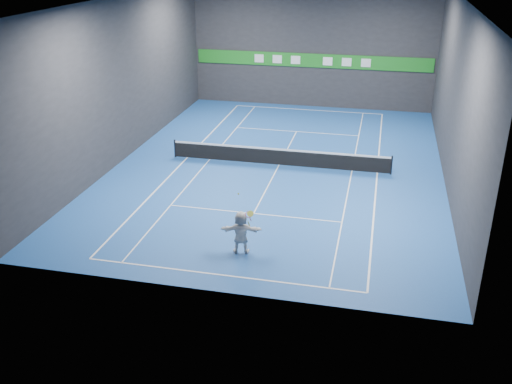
% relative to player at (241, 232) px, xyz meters
% --- Properties ---
extents(ground, '(26.00, 26.00, 0.00)m').
position_rel_player_xyz_m(ground, '(-0.31, 10.03, -0.91)').
color(ground, '#1B4B98').
rests_on(ground, ground).
extents(wall_back, '(18.00, 0.10, 9.00)m').
position_rel_player_xyz_m(wall_back, '(-0.31, 23.03, 3.59)').
color(wall_back, '#27272A').
rests_on(wall_back, ground).
extents(wall_front, '(18.00, 0.10, 9.00)m').
position_rel_player_xyz_m(wall_front, '(-0.31, -2.97, 3.59)').
color(wall_front, '#27272A').
rests_on(wall_front, ground).
extents(wall_left, '(0.10, 26.00, 9.00)m').
position_rel_player_xyz_m(wall_left, '(-9.31, 10.03, 3.59)').
color(wall_left, '#27272A').
rests_on(wall_left, ground).
extents(wall_right, '(0.10, 26.00, 9.00)m').
position_rel_player_xyz_m(wall_right, '(8.69, 10.03, 3.59)').
color(wall_right, '#27272A').
rests_on(wall_right, ground).
extents(baseline_near, '(10.98, 0.08, 0.01)m').
position_rel_player_xyz_m(baseline_near, '(-0.31, -1.86, -0.91)').
color(baseline_near, white).
rests_on(baseline_near, ground).
extents(baseline_far, '(10.98, 0.08, 0.01)m').
position_rel_player_xyz_m(baseline_far, '(-0.31, 21.92, -0.91)').
color(baseline_far, white).
rests_on(baseline_far, ground).
extents(sideline_doubles_left, '(0.08, 23.78, 0.01)m').
position_rel_player_xyz_m(sideline_doubles_left, '(-5.80, 10.03, -0.91)').
color(sideline_doubles_left, white).
rests_on(sideline_doubles_left, ground).
extents(sideline_doubles_right, '(0.08, 23.78, 0.01)m').
position_rel_player_xyz_m(sideline_doubles_right, '(5.18, 10.03, -0.91)').
color(sideline_doubles_right, white).
rests_on(sideline_doubles_right, ground).
extents(sideline_singles_left, '(0.06, 23.78, 0.01)m').
position_rel_player_xyz_m(sideline_singles_left, '(-4.42, 10.03, -0.91)').
color(sideline_singles_left, white).
rests_on(sideline_singles_left, ground).
extents(sideline_singles_right, '(0.06, 23.78, 0.01)m').
position_rel_player_xyz_m(sideline_singles_right, '(3.80, 10.03, -0.91)').
color(sideline_singles_right, white).
rests_on(sideline_singles_right, ground).
extents(service_line_near, '(8.23, 0.06, 0.01)m').
position_rel_player_xyz_m(service_line_near, '(-0.31, 3.63, -0.91)').
color(service_line_near, white).
rests_on(service_line_near, ground).
extents(service_line_far, '(8.23, 0.06, 0.01)m').
position_rel_player_xyz_m(service_line_far, '(-0.31, 16.43, -0.91)').
color(service_line_far, white).
rests_on(service_line_far, ground).
extents(center_service_line, '(0.06, 12.80, 0.01)m').
position_rel_player_xyz_m(center_service_line, '(-0.31, 10.03, -0.91)').
color(center_service_line, white).
rests_on(center_service_line, ground).
extents(player, '(1.75, 0.81, 1.82)m').
position_rel_player_xyz_m(player, '(0.00, 0.00, 0.00)').
color(player, silver).
rests_on(player, ground).
extents(tennis_ball, '(0.07, 0.07, 0.07)m').
position_rel_player_xyz_m(tennis_ball, '(-0.09, 0.03, 1.68)').
color(tennis_ball, yellow).
rests_on(tennis_ball, player).
extents(tennis_net, '(12.50, 0.10, 1.07)m').
position_rel_player_xyz_m(tennis_net, '(-0.31, 10.03, -0.37)').
color(tennis_net, black).
rests_on(tennis_net, ground).
extents(sponsor_banner, '(17.64, 0.11, 1.00)m').
position_rel_player_xyz_m(sponsor_banner, '(-0.31, 22.96, 2.59)').
color(sponsor_banner, '#1B7F1F').
rests_on(sponsor_banner, wall_back).
extents(tennis_racket, '(0.46, 0.36, 0.70)m').
position_rel_player_xyz_m(tennis_racket, '(0.33, 0.05, 0.76)').
color(tennis_racket, red).
rests_on(tennis_racket, player).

